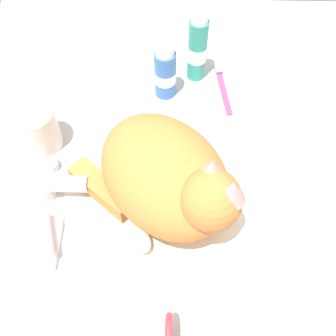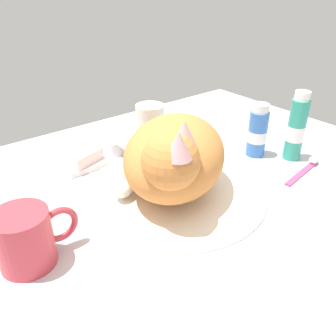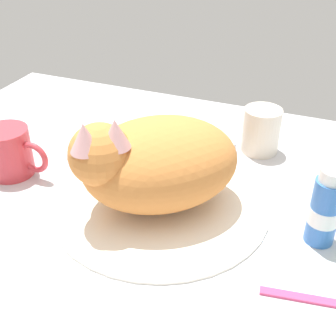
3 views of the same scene
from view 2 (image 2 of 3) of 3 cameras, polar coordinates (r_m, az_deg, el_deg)
name	(u,v)px [view 2 (image 2 of 3)]	position (r cm, az deg, el deg)	size (l,w,h in cm)	color
ground_plane	(174,198)	(67.78, 1.01, -4.97)	(110.00, 82.50, 3.00)	silver
sink_basin	(174,190)	(66.70, 1.03, -3.60)	(34.55, 34.55, 0.88)	white
faucet	(120,147)	(79.69, -7.81, 3.41)	(14.01, 9.60, 5.16)	silver
cat	(173,157)	(61.80, 0.82, 1.84)	(29.90, 30.75, 16.60)	#D17F3D
coffee_mug	(26,238)	(53.52, -22.02, -10.56)	(12.05, 7.95, 8.56)	#C63842
rinse_cup	(150,122)	(86.96, -2.92, 7.47)	(6.99, 6.99, 8.66)	silver
soap_dish	(84,164)	(77.26, -13.43, 0.63)	(9.00, 6.40, 1.20)	white
soap_bar	(83,156)	(76.41, -13.58, 1.85)	(7.36, 4.61, 2.52)	silver
toothpaste_bottle	(257,132)	(80.59, 14.34, 5.70)	(4.27, 4.27, 12.07)	#3870C6
mouthwash_bottle	(296,128)	(80.80, 20.12, 6.07)	(3.85, 3.85, 15.30)	teal
toothbrush	(304,170)	(78.48, 21.27, -0.27)	(13.33, 3.23, 1.60)	#D83F72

